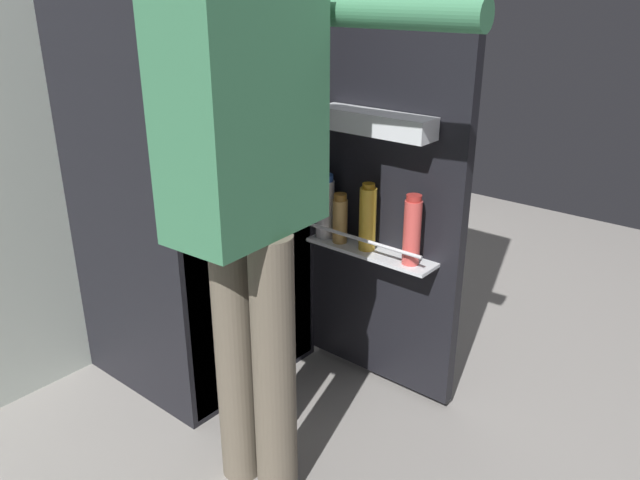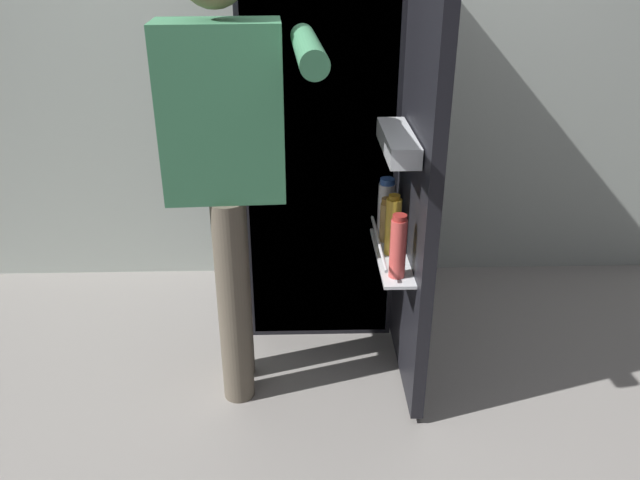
% 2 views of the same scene
% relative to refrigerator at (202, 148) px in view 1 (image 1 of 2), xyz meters
% --- Properties ---
extents(ground_plane, '(5.30, 5.30, 0.00)m').
position_rel_refrigerator_xyz_m(ground_plane, '(-0.02, -0.51, -0.87)').
color(ground_plane, gray).
extents(kitchen_wall, '(4.40, 0.10, 2.42)m').
position_rel_refrigerator_xyz_m(kitchen_wall, '(-0.02, 0.41, 0.34)').
color(kitchen_wall, beige).
rests_on(kitchen_wall, ground_plane).
extents(refrigerator, '(0.68, 1.24, 1.74)m').
position_rel_refrigerator_xyz_m(refrigerator, '(0.00, 0.00, 0.00)').
color(refrigerator, black).
rests_on(refrigerator, ground_plane).
extents(person, '(0.55, 0.71, 1.65)m').
position_rel_refrigerator_xyz_m(person, '(-0.35, -0.60, 0.12)').
color(person, '#665B4C').
rests_on(person, ground_plane).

